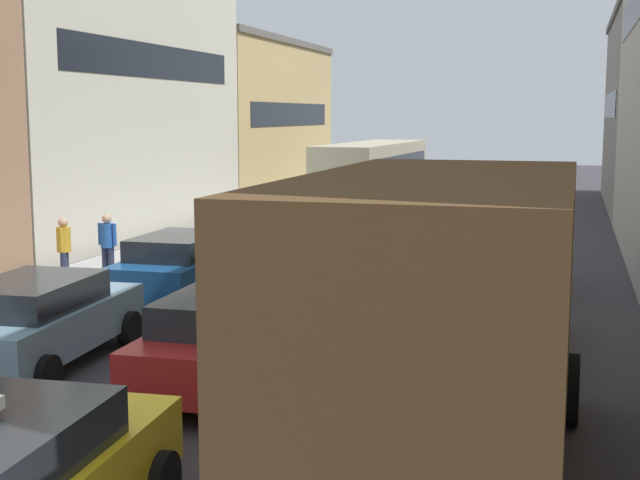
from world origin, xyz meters
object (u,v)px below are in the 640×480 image
(hatchback_centre_lane_third, at_px, (330,277))
(sedan_right_lane_behind_truck, at_px, (487,300))
(sedan_left_lane_third, at_px, (182,265))
(sedan_centre_lane_fifth, at_px, (410,218))
(sedan_centre_lane_second, at_px, (231,336))
(pedestrian_near_kerb, at_px, (64,247))
(coupe_centre_lane_fourth, at_px, (388,239))
(sedan_left_lane_fourth, at_px, (259,236))
(bus_mid_queue_primary, at_px, (373,169))
(pedestrian_far_sidewalk, at_px, (108,242))
(wagon_right_lane_far, at_px, (497,255))
(wagon_left_lane_second, at_px, (38,319))
(removalist_box_truck, at_px, (449,325))

(hatchback_centre_lane_third, height_order, sedan_right_lane_behind_truck, same)
(sedan_left_lane_third, distance_m, sedan_centre_lane_fifth, 10.79)
(sedan_centre_lane_second, relative_size, hatchback_centre_lane_third, 1.00)
(sedan_left_lane_third, bearing_deg, hatchback_centre_lane_third, -99.63)
(hatchback_centre_lane_third, height_order, pedestrian_near_kerb, pedestrian_near_kerb)
(coupe_centre_lane_fourth, height_order, sedan_left_lane_fourth, same)
(bus_mid_queue_primary, bearing_deg, pedestrian_far_sidewalk, 173.34)
(bus_mid_queue_primary, bearing_deg, sedan_right_lane_behind_truck, -159.95)
(sedan_right_lane_behind_truck, bearing_deg, sedan_left_lane_fourth, 48.89)
(sedan_centre_lane_fifth, distance_m, wagon_right_lane_far, 7.74)
(wagon_left_lane_second, distance_m, sedan_left_lane_third, 5.48)
(wagon_left_lane_second, xyz_separation_m, hatchback_centre_lane_third, (3.61, 4.94, 0.00))
(wagon_right_lane_far, xyz_separation_m, pedestrian_near_kerb, (-10.15, -2.48, 0.15))
(sedan_centre_lane_second, height_order, bus_mid_queue_primary, bus_mid_queue_primary)
(sedan_centre_lane_fifth, bearing_deg, sedan_left_lane_fourth, 147.00)
(wagon_left_lane_second, bearing_deg, pedestrian_near_kerb, 25.01)
(coupe_centre_lane_fourth, xyz_separation_m, pedestrian_far_sidewalk, (-6.44, -3.60, 0.15))
(sedan_left_lane_fourth, relative_size, pedestrian_far_sidewalk, 2.65)
(sedan_centre_lane_second, height_order, wagon_left_lane_second, same)
(coupe_centre_lane_fourth, distance_m, pedestrian_near_kerb, 8.42)
(sedan_centre_lane_second, bearing_deg, hatchback_centre_lane_third, -3.14)
(wagon_left_lane_second, bearing_deg, hatchback_centre_lane_third, -39.92)
(wagon_right_lane_far, xyz_separation_m, bus_mid_queue_primary, (-6.70, 16.37, 0.96))
(removalist_box_truck, distance_m, pedestrian_near_kerb, 14.38)
(sedan_centre_lane_second, height_order, sedan_left_lane_third, same)
(sedan_centre_lane_second, relative_size, sedan_left_lane_third, 1.00)
(coupe_centre_lane_fourth, bearing_deg, wagon_left_lane_second, 158.20)
(wagon_right_lane_far, height_order, pedestrian_near_kerb, pedestrian_near_kerb)
(coupe_centre_lane_fourth, height_order, sedan_centre_lane_fifth, same)
(hatchback_centre_lane_third, xyz_separation_m, sedan_centre_lane_fifth, (-0.26, 10.81, 0.00))
(pedestrian_near_kerb, bearing_deg, bus_mid_queue_primary, 60.56)
(bus_mid_queue_primary, bearing_deg, sedan_centre_lane_fifth, -158.13)
(hatchback_centre_lane_third, bearing_deg, removalist_box_truck, -158.34)
(hatchback_centre_lane_third, bearing_deg, sedan_right_lane_behind_truck, -114.54)
(bus_mid_queue_primary, distance_m, pedestrian_far_sidewalk, 18.14)
(pedestrian_near_kerb, xyz_separation_m, pedestrian_far_sidewalk, (0.65, 0.94, 0.00))
(removalist_box_truck, bearing_deg, pedestrian_far_sidewalk, 43.66)
(coupe_centre_lane_fourth, relative_size, bus_mid_queue_primary, 0.42)
(pedestrian_near_kerb, bearing_deg, sedan_right_lane_behind_truck, -33.92)
(sedan_left_lane_third, height_order, sedan_centre_lane_fifth, same)
(sedan_centre_lane_fifth, height_order, sedan_right_lane_behind_truck, same)
(wagon_left_lane_second, relative_size, coupe_centre_lane_fourth, 1.00)
(removalist_box_truck, distance_m, bus_mid_queue_primary, 29.37)
(removalist_box_truck, distance_m, wagon_right_lane_far, 12.19)
(sedan_right_lane_behind_truck, xyz_separation_m, pedestrian_far_sidewalk, (-9.74, 3.70, 0.15))
(sedan_centre_lane_fifth, xyz_separation_m, pedestrian_far_sidewalk, (-6.15, -8.52, 0.15))
(sedan_centre_lane_fifth, height_order, pedestrian_near_kerb, pedestrian_near_kerb)
(sedan_left_lane_third, bearing_deg, removalist_box_truck, -142.15)
(sedan_centre_lane_second, distance_m, bus_mid_queue_primary, 25.54)
(sedan_left_lane_third, distance_m, pedestrian_near_kerb, 3.58)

